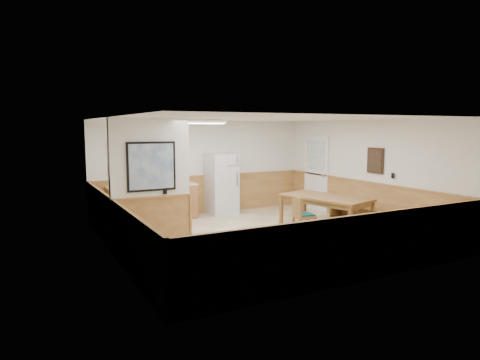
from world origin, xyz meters
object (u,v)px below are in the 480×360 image
dining_table (325,200)px  fire_extinguisher (187,176)px  dining_bench (359,210)px  soap_bottle (121,183)px  dining_chair (301,213)px  refrigerator (222,184)px

dining_table → fire_extinguisher: (-2.34, 2.72, 0.42)m
dining_bench → soap_bottle: (-5.06, 2.69, 0.65)m
dining_chair → soap_bottle: soap_bottle is taller
fire_extinguisher → dining_chair: bearing=-62.1°
refrigerator → dining_chair: bearing=-82.1°
soap_bottle → fire_extinguisher: bearing=1.5°
dining_bench → dining_chair: 1.95m
dining_table → dining_bench: dining_table is taller
refrigerator → soap_bottle: 2.64m
dining_bench → dining_chair: (-1.93, -0.28, 0.15)m
dining_table → soap_bottle: size_ratio=10.81×
refrigerator → dining_bench: (2.42, -2.64, -0.47)m
refrigerator → dining_table: refrigerator is taller
dining_table → soap_bottle: (-4.03, 2.68, 0.34)m
dining_table → soap_bottle: 4.85m
dining_table → fire_extinguisher: 3.61m
soap_bottle → dining_bench: bearing=-28.0°
dining_table → dining_chair: bearing=-177.5°
dining_bench → dining_chair: dining_chair is taller
refrigerator → fire_extinguisher: bearing=172.7°
dining_chair → fire_extinguisher: size_ratio=2.10×
dining_bench → dining_chair: bearing=-173.3°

